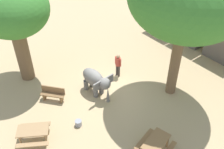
{
  "coord_description": "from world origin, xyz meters",
  "views": [
    {
      "loc": [
        9.65,
        -6.94,
        10.54
      ],
      "look_at": [
        -0.22,
        0.77,
        0.8
      ],
      "focal_mm": 41.7,
      "sensor_mm": 36.0,
      "label": 1
    }
  ],
  "objects_px": {
    "person_handler": "(118,64)",
    "market_stall_white": "(169,17)",
    "shade_tree_main": "(12,10)",
    "picnic_table_far": "(33,132)",
    "elephant": "(96,80)",
    "picnic_table_near": "(156,144)",
    "market_stall_teal": "(195,29)",
    "wooden_bench": "(53,93)",
    "feed_bucket": "(78,123)"
  },
  "relations": [
    {
      "from": "wooden_bench",
      "to": "picnic_table_far",
      "type": "height_order",
      "value": "wooden_bench"
    },
    {
      "from": "wooden_bench",
      "to": "feed_bucket",
      "type": "distance_m",
      "value": 2.59
    },
    {
      "from": "shade_tree_main",
      "to": "market_stall_teal",
      "type": "distance_m",
      "value": 13.05
    },
    {
      "from": "picnic_table_near",
      "to": "market_stall_teal",
      "type": "height_order",
      "value": "market_stall_teal"
    },
    {
      "from": "wooden_bench",
      "to": "market_stall_white",
      "type": "height_order",
      "value": "market_stall_white"
    },
    {
      "from": "shade_tree_main",
      "to": "feed_bucket",
      "type": "xyz_separation_m",
      "value": [
        5.53,
        0.37,
        -4.45
      ]
    },
    {
      "from": "person_handler",
      "to": "market_stall_teal",
      "type": "relative_size",
      "value": 0.64
    },
    {
      "from": "picnic_table_near",
      "to": "feed_bucket",
      "type": "distance_m",
      "value": 4.16
    },
    {
      "from": "elephant",
      "to": "person_handler",
      "type": "xyz_separation_m",
      "value": [
        -0.51,
        2.09,
        -0.03
      ]
    },
    {
      "from": "elephant",
      "to": "feed_bucket",
      "type": "bearing_deg",
      "value": -61.24
    },
    {
      "from": "elephant",
      "to": "market_stall_white",
      "type": "bearing_deg",
      "value": 101.28
    },
    {
      "from": "shade_tree_main",
      "to": "elephant",
      "type": "bearing_deg",
      "value": 32.99
    },
    {
      "from": "shade_tree_main",
      "to": "market_stall_white",
      "type": "height_order",
      "value": "shade_tree_main"
    },
    {
      "from": "elephant",
      "to": "shade_tree_main",
      "type": "height_order",
      "value": "shade_tree_main"
    },
    {
      "from": "feed_bucket",
      "to": "market_stall_white",
      "type": "bearing_deg",
      "value": 110.75
    },
    {
      "from": "picnic_table_near",
      "to": "shade_tree_main",
      "type": "bearing_deg",
      "value": -90.31
    },
    {
      "from": "market_stall_teal",
      "to": "elephant",
      "type": "bearing_deg",
      "value": -88.27
    },
    {
      "from": "market_stall_white",
      "to": "wooden_bench",
      "type": "bearing_deg",
      "value": -81.05
    },
    {
      "from": "wooden_bench",
      "to": "person_handler",
      "type": "bearing_deg",
      "value": -136.52
    },
    {
      "from": "market_stall_teal",
      "to": "picnic_table_near",
      "type": "bearing_deg",
      "value": -60.58
    },
    {
      "from": "wooden_bench",
      "to": "picnic_table_near",
      "type": "distance_m",
      "value": 6.54
    },
    {
      "from": "elephant",
      "to": "picnic_table_near",
      "type": "height_order",
      "value": "elephant"
    },
    {
      "from": "elephant",
      "to": "picnic_table_far",
      "type": "bearing_deg",
      "value": -82.71
    },
    {
      "from": "person_handler",
      "to": "market_stall_teal",
      "type": "distance_m",
      "value": 7.34
    },
    {
      "from": "picnic_table_near",
      "to": "elephant",
      "type": "bearing_deg",
      "value": -107.37
    },
    {
      "from": "market_stall_white",
      "to": "feed_bucket",
      "type": "height_order",
      "value": "market_stall_white"
    },
    {
      "from": "shade_tree_main",
      "to": "market_stall_teal",
      "type": "bearing_deg",
      "value": 72.84
    },
    {
      "from": "person_handler",
      "to": "feed_bucket",
      "type": "distance_m",
      "value": 4.84
    },
    {
      "from": "feed_bucket",
      "to": "shade_tree_main",
      "type": "bearing_deg",
      "value": -176.18
    },
    {
      "from": "shade_tree_main",
      "to": "picnic_table_far",
      "type": "distance_m",
      "value": 6.7
    },
    {
      "from": "person_handler",
      "to": "wooden_bench",
      "type": "relative_size",
      "value": 1.22
    },
    {
      "from": "shade_tree_main",
      "to": "picnic_table_near",
      "type": "distance_m",
      "value": 10.28
    },
    {
      "from": "wooden_bench",
      "to": "picnic_table_far",
      "type": "xyz_separation_m",
      "value": [
        2.07,
        -2.13,
        0.12
      ]
    },
    {
      "from": "picnic_table_near",
      "to": "wooden_bench",
      "type": "bearing_deg",
      "value": -86.18
    },
    {
      "from": "person_handler",
      "to": "feed_bucket",
      "type": "height_order",
      "value": "person_handler"
    },
    {
      "from": "picnic_table_far",
      "to": "person_handler",
      "type": "bearing_deg",
      "value": -134.9
    },
    {
      "from": "wooden_bench",
      "to": "picnic_table_far",
      "type": "bearing_deg",
      "value": 94.44
    },
    {
      "from": "person_handler",
      "to": "picnic_table_near",
      "type": "bearing_deg",
      "value": 60.13
    },
    {
      "from": "elephant",
      "to": "person_handler",
      "type": "bearing_deg",
      "value": 97.98
    },
    {
      "from": "picnic_table_far",
      "to": "market_stall_white",
      "type": "height_order",
      "value": "market_stall_white"
    },
    {
      "from": "elephant",
      "to": "picnic_table_far",
      "type": "xyz_separation_m",
      "value": [
        1.03,
        -4.45,
        -0.39
      ]
    },
    {
      "from": "shade_tree_main",
      "to": "market_stall_white",
      "type": "relative_size",
      "value": 2.5
    },
    {
      "from": "elephant",
      "to": "picnic_table_near",
      "type": "xyz_separation_m",
      "value": [
        5.16,
        -0.24,
        -0.39
      ]
    },
    {
      "from": "person_handler",
      "to": "market_stall_teal",
      "type": "xyz_separation_m",
      "value": [
        0.22,
        7.34,
        0.19
      ]
    },
    {
      "from": "person_handler",
      "to": "wooden_bench",
      "type": "distance_m",
      "value": 4.46
    },
    {
      "from": "market_stall_teal",
      "to": "feed_bucket",
      "type": "height_order",
      "value": "market_stall_teal"
    },
    {
      "from": "picnic_table_near",
      "to": "feed_bucket",
      "type": "bearing_deg",
      "value": -76.04
    },
    {
      "from": "picnic_table_far",
      "to": "feed_bucket",
      "type": "xyz_separation_m",
      "value": [
        0.5,
        2.22,
        -0.43
      ]
    },
    {
      "from": "person_handler",
      "to": "market_stall_white",
      "type": "distance_m",
      "value": 7.72
    },
    {
      "from": "elephant",
      "to": "market_stall_teal",
      "type": "distance_m",
      "value": 9.43
    }
  ]
}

